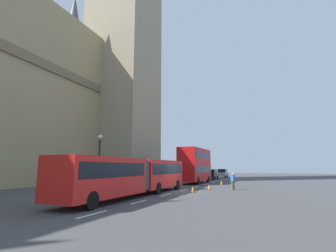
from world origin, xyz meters
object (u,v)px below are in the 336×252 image
object	(u,v)px
double_decker_bus	(195,164)
sedan_trailing	(223,173)
articulated_bus	(135,174)
street_lamp	(99,158)
traffic_cone_west	(193,189)
sedan_lead	(212,174)
traffic_cone_middle	(209,187)
pedestrian_near_cones	(233,181)
traffic_cone_east	(221,183)

from	to	relation	value
double_decker_bus	sedan_trailing	bearing A→B (deg)	-0.16
articulated_bus	street_lamp	distance (m)	4.85
articulated_bus	traffic_cone_west	xyz separation A→B (m)	(4.44, -3.49, -1.46)
sedan_lead	traffic_cone_middle	bearing A→B (deg)	-168.22
sedan_lead	pedestrian_near_cones	world-z (taller)	sedan_lead
articulated_bus	traffic_cone_middle	size ratio (longest dim) A/B	27.71
articulated_bus	pedestrian_near_cones	distance (m)	10.81
traffic_cone_middle	traffic_cone_east	world-z (taller)	same
double_decker_bus	traffic_cone_east	distance (m)	5.28
pedestrian_near_cones	sedan_lead	bearing A→B (deg)	18.17
sedan_lead	street_lamp	size ratio (longest dim) A/B	0.83
sedan_lead	sedan_trailing	size ratio (longest dim) A/B	1.00
sedan_lead	traffic_cone_middle	world-z (taller)	sedan_lead
double_decker_bus	street_lamp	world-z (taller)	street_lamp
articulated_bus	sedan_lead	world-z (taller)	articulated_bus
traffic_cone_west	traffic_cone_east	distance (m)	10.78
double_decker_bus	sedan_lead	distance (m)	11.75
pedestrian_near_cones	articulated_bus	bearing A→B (deg)	143.03
sedan_trailing	pedestrian_near_cones	distance (m)	31.10
double_decker_bus	traffic_cone_middle	distance (m)	10.82
sedan_trailing	street_lamp	xyz separation A→B (m)	(-37.83, 4.57, 2.14)
sedan_trailing	street_lamp	size ratio (longest dim) A/B	0.83
sedan_trailing	pedestrian_near_cones	world-z (taller)	sedan_trailing
traffic_cone_middle	pedestrian_near_cones	world-z (taller)	pedestrian_near_cones
articulated_bus	pedestrian_near_cones	size ratio (longest dim) A/B	9.51
traffic_cone_middle	sedan_trailing	bearing A→B (deg)	7.56
sedan_trailing	traffic_cone_west	world-z (taller)	sedan_trailing
traffic_cone_east	traffic_cone_middle	bearing A→B (deg)	-179.18
sedan_trailing	articulated_bus	bearing A→B (deg)	179.91
articulated_bus	pedestrian_near_cones	bearing A→B (deg)	-36.97
sedan_trailing	double_decker_bus	bearing A→B (deg)	179.84
street_lamp	pedestrian_near_cones	bearing A→B (deg)	-56.07
traffic_cone_middle	traffic_cone_east	bearing A→B (deg)	0.82
pedestrian_near_cones	sedan_trailing	bearing A→B (deg)	11.92
double_decker_bus	sedan_lead	xyz separation A→B (m)	(11.61, 0.23, -1.79)
articulated_bus	street_lamp	size ratio (longest dim) A/B	3.05
articulated_bus	traffic_cone_east	bearing A→B (deg)	-15.09
double_decker_bus	traffic_cone_east	xyz separation A→B (m)	(-2.26, -4.10, -2.43)
articulated_bus	sedan_trailing	bearing A→B (deg)	-0.09
sedan_lead	sedan_trailing	bearing A→B (deg)	-1.67
sedan_trailing	street_lamp	distance (m)	38.16
double_decker_bus	traffic_cone_middle	world-z (taller)	double_decker_bus
double_decker_bus	pedestrian_near_cones	world-z (taller)	double_decker_bus
double_decker_bus	traffic_cone_middle	bearing A→B (deg)	-156.49
traffic_cone_east	double_decker_bus	bearing A→B (deg)	61.13
sedan_trailing	pedestrian_near_cones	xyz separation A→B (m)	(-30.43, -6.43, -0.00)
sedan_lead	sedan_trailing	world-z (taller)	same
traffic_cone_east	articulated_bus	bearing A→B (deg)	164.91
articulated_bus	sedan_lead	size ratio (longest dim) A/B	3.65
double_decker_bus	traffic_cone_east	bearing A→B (deg)	-118.87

